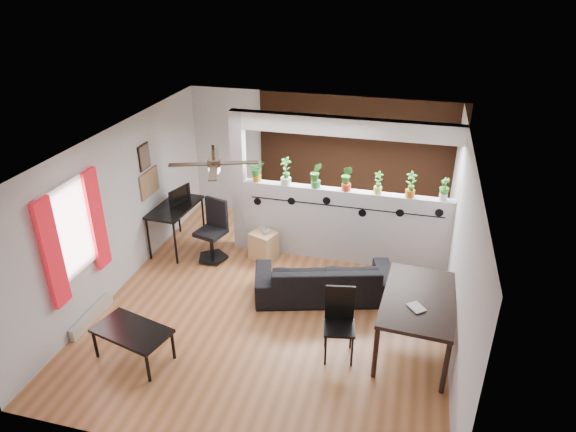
{
  "coord_description": "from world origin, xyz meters",
  "views": [
    {
      "loc": [
        1.84,
        -6.44,
        4.85
      ],
      "look_at": [
        0.02,
        0.6,
        1.2
      ],
      "focal_mm": 32.0,
      "sensor_mm": 36.0,
      "label": 1
    }
  ],
  "objects": [
    {
      "name": "room_shell",
      "position": [
        0.0,
        0.0,
        1.3
      ],
      "size": [
        6.3,
        7.1,
        2.9
      ],
      "color": "#975A31",
      "rests_on": "ground"
    },
    {
      "name": "partition_wall",
      "position": [
        0.8,
        1.5,
        0.68
      ],
      "size": [
        3.6,
        0.18,
        1.35
      ],
      "primitive_type": "cube",
      "color": "#BCBCC1",
      "rests_on": "ground"
    },
    {
      "name": "ceiling_header",
      "position": [
        0.8,
        1.5,
        2.45
      ],
      "size": [
        3.6,
        0.18,
        0.3
      ],
      "primitive_type": "cube",
      "color": "white",
      "rests_on": "room_shell"
    },
    {
      "name": "pier_column",
      "position": [
        -1.11,
        1.5,
        1.3
      ],
      "size": [
        0.22,
        0.2,
        2.6
      ],
      "primitive_type": "cube",
      "color": "#BCBCC1",
      "rests_on": "ground"
    },
    {
      "name": "brick_panel",
      "position": [
        0.8,
        2.97,
        1.3
      ],
      "size": [
        3.9,
        0.05,
        2.6
      ],
      "primitive_type": "cube",
      "color": "brown",
      "rests_on": "ground"
    },
    {
      "name": "vine_decal",
      "position": [
        0.8,
        1.4,
        1.08
      ],
      "size": [
        3.31,
        0.01,
        0.3
      ],
      "color": "black",
      "rests_on": "partition_wall"
    },
    {
      "name": "window_assembly",
      "position": [
        -2.56,
        -1.2,
        1.51
      ],
      "size": [
        0.09,
        1.3,
        1.55
      ],
      "color": "white",
      "rests_on": "room_shell"
    },
    {
      "name": "baseboard_heater",
      "position": [
        -2.54,
        -1.2,
        0.09
      ],
      "size": [
        0.08,
        1.0,
        0.18
      ],
      "primitive_type": "cube",
      "color": "beige",
      "rests_on": "ground"
    },
    {
      "name": "corkboard",
      "position": [
        -2.58,
        0.95,
        1.35
      ],
      "size": [
        0.03,
        0.6,
        0.45
      ],
      "primitive_type": "cube",
      "color": "#886041",
      "rests_on": "room_shell"
    },
    {
      "name": "framed_art",
      "position": [
        -2.58,
        0.9,
        1.85
      ],
      "size": [
        0.03,
        0.34,
        0.44
      ],
      "color": "#8C7259",
      "rests_on": "room_shell"
    },
    {
      "name": "ceiling_fan",
      "position": [
        -0.8,
        -0.3,
        2.31
      ],
      "size": [
        1.19,
        1.19,
        0.43
      ],
      "color": "black",
      "rests_on": "room_shell"
    },
    {
      "name": "potted_plant_0",
      "position": [
        -0.78,
        1.5,
        1.57
      ],
      "size": [
        0.25,
        0.22,
        0.41
      ],
      "color": "orange",
      "rests_on": "partition_wall"
    },
    {
      "name": "potted_plant_1",
      "position": [
        -0.25,
        1.5,
        1.61
      ],
      "size": [
        0.31,
        0.28,
        0.49
      ],
      "color": "white",
      "rests_on": "partition_wall"
    },
    {
      "name": "potted_plant_2",
      "position": [
        0.27,
        1.5,
        1.59
      ],
      "size": [
        0.27,
        0.23,
        0.45
      ],
      "color": "#338D3D",
      "rests_on": "partition_wall"
    },
    {
      "name": "potted_plant_3",
      "position": [
        0.8,
        1.5,
        1.58
      ],
      "size": [
        0.28,
        0.26,
        0.44
      ],
      "color": "red",
      "rests_on": "partition_wall"
    },
    {
      "name": "potted_plant_4",
      "position": [
        1.33,
        1.5,
        1.56
      ],
      "size": [
        0.2,
        0.16,
        0.39
      ],
      "color": "#E0E350",
      "rests_on": "partition_wall"
    },
    {
      "name": "potted_plant_5",
      "position": [
        1.85,
        1.5,
        1.58
      ],
      "size": [
        0.24,
        0.2,
        0.43
      ],
      "color": "#C66B17",
      "rests_on": "partition_wall"
    },
    {
      "name": "potted_plant_6",
      "position": [
        2.38,
        1.5,
        1.55
      ],
      "size": [
        0.23,
        0.24,
        0.38
      ],
      "color": "silver",
      "rests_on": "partition_wall"
    },
    {
      "name": "sofa",
      "position": [
        0.69,
        0.31,
        0.3
      ],
      "size": [
        2.23,
        1.37,
        0.61
      ],
      "primitive_type": "imported",
      "rotation": [
        0.0,
        0.0,
        3.42
      ],
      "color": "black",
      "rests_on": "ground"
    },
    {
      "name": "cube_shelf",
      "position": [
        -0.58,
        1.16,
        0.26
      ],
      "size": [
        0.53,
        0.5,
        0.52
      ],
      "primitive_type": "cube",
      "rotation": [
        0.0,
        0.0,
        -0.36
      ],
      "color": "tan",
      "rests_on": "ground"
    },
    {
      "name": "cup",
      "position": [
        -0.53,
        1.16,
        0.56
      ],
      "size": [
        0.14,
        0.14,
        0.09
      ],
      "primitive_type": "imported",
      "rotation": [
        0.0,
        0.0,
        -0.24
      ],
      "color": "gray",
      "rests_on": "cube_shelf"
    },
    {
      "name": "computer_desk",
      "position": [
        -2.25,
        1.16,
        0.77
      ],
      "size": [
        0.68,
        1.2,
        0.85
      ],
      "color": "black",
      "rests_on": "ground"
    },
    {
      "name": "monitor",
      "position": [
        -2.25,
        1.31,
        0.93
      ],
      "size": [
        0.31,
        0.13,
        0.17
      ],
      "primitive_type": "imported",
      "rotation": [
        0.0,
        0.0,
        1.29
      ],
      "color": "black",
      "rests_on": "computer_desk"
    },
    {
      "name": "office_chair",
      "position": [
        -1.44,
        0.95,
        0.49
      ],
      "size": [
        0.57,
        0.58,
        1.1
      ],
      "color": "black",
      "rests_on": "ground"
    },
    {
      "name": "dining_table",
      "position": [
        2.13,
        -0.61,
        0.75
      ],
      "size": [
        1.04,
        1.6,
        0.84
      ],
      "color": "black",
      "rests_on": "ground"
    },
    {
      "name": "book",
      "position": [
        2.03,
        -0.91,
        0.85
      ],
      "size": [
        0.27,
        0.28,
        0.02
      ],
      "primitive_type": "imported",
      "rotation": [
        0.0,
        0.0,
        0.68
      ],
      "color": "gray",
      "rests_on": "dining_table"
    },
    {
      "name": "folding_chair",
      "position": [
        1.13,
        -0.95,
        0.6
      ],
      "size": [
        0.48,
        0.48,
        1.02
      ],
      "color": "black",
      "rests_on": "ground"
    },
    {
      "name": "coffee_table",
      "position": [
        -1.51,
        -1.75,
        0.42
      ],
      "size": [
        1.12,
        0.8,
        0.47
      ],
      "color": "black",
      "rests_on": "ground"
    }
  ]
}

